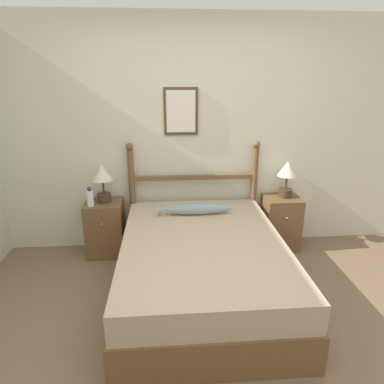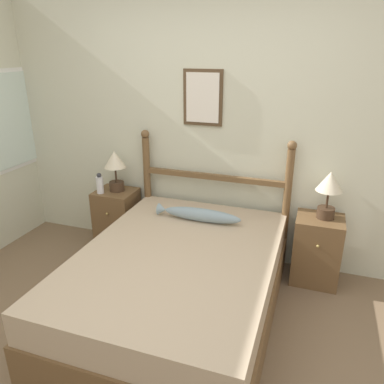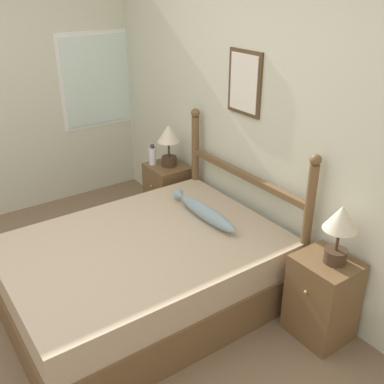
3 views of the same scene
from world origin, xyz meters
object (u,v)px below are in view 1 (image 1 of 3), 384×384
Objects in this scene: table_lamp_right at (287,174)px; fish_pillow at (195,209)px; nightstand_left at (106,228)px; table_lamp_left at (102,178)px; nightstand_right at (280,222)px; bed at (202,267)px; bottle at (90,197)px.

table_lamp_right reaches higher than fish_pillow.
fish_pillow is (0.99, -0.26, 0.31)m from nightstand_left.
table_lamp_left is 2.03m from table_lamp_right.
nightstand_right is at bearing -0.55° from table_lamp_left.
table_lamp_left is at bearing 139.14° from bed.
table_lamp_right is (2.04, 0.02, 0.58)m from nightstand_left.
table_lamp_left is at bearing 60.64° from nightstand_left.
nightstand_right is at bearing 14.50° from fish_pillow.
nightstand_right is at bearing 39.91° from bed.
fish_pillow is (-1.02, -0.26, 0.31)m from nightstand_right.
nightstand_left is at bearing 40.28° from bottle.
nightstand_left reaches higher than bed.
table_lamp_right is at bearing 32.13° from nightstand_right.
nightstand_left is 1.00× the size of nightstand_right.
nightstand_right is 1.48× the size of table_lamp_left.
table_lamp_right is at bearing 15.11° from fish_pillow.
nightstand_left is (-1.00, 0.84, 0.03)m from bed.
bed is at bearing -140.09° from nightstand_right.
fish_pillow is at bearing -14.96° from nightstand_left.
fish_pillow is (0.97, -0.28, -0.28)m from table_lamp_left.
bed is 1.45m from table_lamp_left.
bottle reaches higher than bed.
bed is 4.79× the size of table_lamp_right.
fish_pillow is at bearing -164.89° from table_lamp_right.
table_lamp_left is 0.25m from bottle.
table_lamp_right reaches higher than nightstand_right.
bed is 4.79× the size of table_lamp_left.
bed is 1.31m from nightstand_left.
bottle is 0.28× the size of fish_pillow.
table_lamp_right reaches higher than nightstand_left.
nightstand_left is at bearing 180.00° from nightstand_right.
table_lamp_left is 1.97× the size of bottle.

